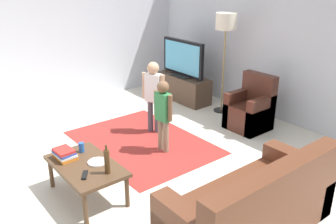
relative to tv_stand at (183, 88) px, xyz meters
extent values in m
plane|color=beige|center=(1.65, -2.30, -0.24)|extent=(7.80, 7.80, 0.00)
cube|color=silver|center=(1.65, 0.70, 1.11)|extent=(6.00, 0.12, 2.70)
cube|color=silver|center=(-1.35, -2.30, 1.11)|extent=(0.12, 6.00, 2.70)
cube|color=#9E2D28|center=(1.10, -1.77, -0.24)|extent=(2.20, 1.60, 0.01)
cube|color=#4C3828|center=(0.00, 0.00, 0.01)|extent=(1.20, 0.44, 0.50)
cube|color=black|center=(0.00, -0.05, -0.14)|extent=(1.10, 0.32, 0.03)
cube|color=black|center=(0.00, -0.02, 0.27)|extent=(0.44, 0.28, 0.03)
cube|color=black|center=(0.00, -0.02, 0.63)|extent=(1.10, 0.07, 0.68)
cube|color=#59B2D8|center=(0.00, -0.06, 0.63)|extent=(1.00, 0.01, 0.58)
cube|color=brown|center=(3.41, -2.08, -0.03)|extent=(0.80, 1.80, 0.42)
cube|color=brown|center=(3.71, -2.08, 0.19)|extent=(0.20, 1.80, 0.86)
cube|color=brown|center=(3.41, -1.28, 0.06)|extent=(0.80, 0.20, 0.60)
cube|color=#B22823|center=(3.56, -1.53, 0.32)|extent=(0.10, 0.32, 0.32)
cube|color=#472319|center=(1.75, -0.10, -0.03)|extent=(0.60, 0.60, 0.42)
cube|color=#472319|center=(1.75, 0.12, 0.21)|extent=(0.60, 0.16, 0.90)
cube|color=#472319|center=(1.51, -0.10, 0.06)|extent=(0.12, 0.60, 0.60)
cube|color=#472319|center=(1.99, -0.10, 0.06)|extent=(0.12, 0.60, 0.60)
cylinder|color=#262626|center=(0.92, 0.15, -0.23)|extent=(0.28, 0.28, 0.02)
cylinder|color=#99844C|center=(0.92, 0.15, 0.52)|extent=(0.03, 0.03, 1.50)
cylinder|color=silver|center=(0.92, 0.15, 1.40)|extent=(0.36, 0.36, 0.28)
cylinder|color=#4C4C59|center=(0.83, -1.41, 0.02)|extent=(0.09, 0.09, 0.52)
cylinder|color=#4C4C59|center=(0.94, -1.35, 0.02)|extent=(0.09, 0.09, 0.52)
cube|color=white|center=(0.88, -1.38, 0.50)|extent=(0.28, 0.23, 0.45)
sphere|color=tan|center=(0.88, -1.38, 0.82)|extent=(0.19, 0.19, 0.19)
cylinder|color=tan|center=(0.74, -1.45, 0.52)|extent=(0.07, 0.07, 0.40)
cylinder|color=tan|center=(1.03, -1.31, 0.52)|extent=(0.07, 0.07, 0.40)
cylinder|color=gray|center=(1.45, -1.68, -0.01)|extent=(0.08, 0.08, 0.47)
cylinder|color=gray|center=(1.56, -1.67, -0.01)|extent=(0.08, 0.08, 0.47)
cube|color=#338C4C|center=(1.51, -1.67, 0.43)|extent=(0.24, 0.14, 0.41)
sphere|color=brown|center=(1.51, -1.67, 0.72)|extent=(0.17, 0.17, 0.17)
cylinder|color=brown|center=(1.36, -1.69, 0.45)|extent=(0.06, 0.06, 0.37)
cylinder|color=brown|center=(1.65, -1.66, 0.45)|extent=(0.06, 0.06, 0.37)
cube|color=#513823|center=(1.87, -3.06, 0.16)|extent=(1.00, 0.60, 0.04)
cylinder|color=#513823|center=(1.42, -3.31, -0.05)|extent=(0.05, 0.05, 0.38)
cylinder|color=#513823|center=(2.32, -3.31, -0.05)|extent=(0.05, 0.05, 0.38)
cylinder|color=#513823|center=(1.42, -2.81, -0.05)|extent=(0.05, 0.05, 0.38)
cylinder|color=#513823|center=(2.32, -2.81, -0.05)|extent=(0.05, 0.05, 0.38)
cube|color=orange|center=(1.60, -3.18, 0.19)|extent=(0.28, 0.21, 0.04)
cube|color=white|center=(1.61, -3.18, 0.23)|extent=(0.26, 0.20, 0.03)
cube|color=#334CA5|center=(1.60, -3.19, 0.25)|extent=(0.28, 0.21, 0.03)
cube|color=red|center=(1.60, -3.19, 0.28)|extent=(0.25, 0.20, 0.03)
cylinder|color=#4C3319|center=(2.19, -2.96, 0.31)|extent=(0.06, 0.06, 0.27)
cylinder|color=#4C3319|center=(2.19, -2.96, 0.48)|extent=(0.02, 0.02, 0.06)
cube|color=black|center=(2.09, -3.18, 0.19)|extent=(0.17, 0.13, 0.02)
cylinder|color=#2659B2|center=(1.57, -2.96, 0.24)|extent=(0.07, 0.07, 0.12)
cylinder|color=white|center=(1.92, -2.94, 0.18)|extent=(0.22, 0.22, 0.02)
cube|color=silver|center=(1.94, -2.94, 0.19)|extent=(0.15, 0.05, 0.01)
camera|label=1|loc=(5.25, -4.56, 2.21)|focal=38.82mm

